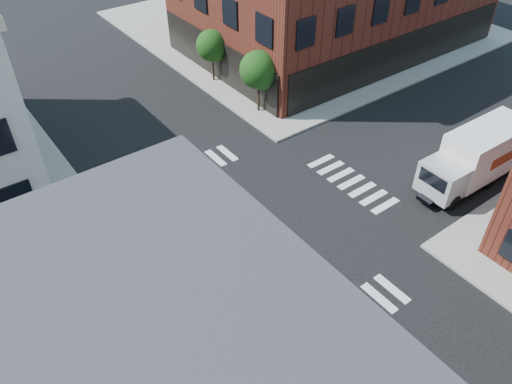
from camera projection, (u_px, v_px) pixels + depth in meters
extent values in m
plane|color=black|center=(259.00, 230.00, 26.84)|extent=(120.00, 120.00, 0.00)
cube|color=gray|center=(301.00, 24.00, 49.44)|extent=(30.00, 30.00, 0.15)
cylinder|color=black|center=(259.00, 101.00, 35.91)|extent=(0.18, 0.18, 1.47)
cylinder|color=black|center=(259.00, 92.00, 35.44)|extent=(0.12, 0.12, 1.47)
sphere|color=#12350E|center=(259.00, 70.00, 34.37)|extent=(2.69, 2.69, 2.69)
sphere|color=#12350E|center=(262.00, 77.00, 34.77)|extent=(1.85, 1.85, 1.85)
cylinder|color=black|center=(213.00, 72.00, 39.66)|extent=(0.18, 0.18, 1.33)
cylinder|color=black|center=(213.00, 64.00, 39.24)|extent=(0.12, 0.12, 1.33)
sphere|color=#12350E|center=(212.00, 45.00, 38.27)|extent=(2.43, 2.43, 2.43)
sphere|color=#12350E|center=(216.00, 51.00, 38.64)|extent=(1.67, 1.67, 1.67)
cylinder|color=black|center=(222.00, 368.00, 18.04)|extent=(0.12, 0.12, 4.60)
cube|color=#053819|center=(233.00, 346.00, 17.75)|extent=(1.10, 0.03, 0.22)
cube|color=#053819|center=(212.00, 339.00, 17.68)|extent=(0.03, 1.10, 0.22)
imported|color=black|center=(226.00, 335.00, 17.24)|extent=(0.22, 0.18, 1.10)
imported|color=black|center=(212.00, 337.00, 17.19)|extent=(0.18, 0.22, 1.10)
cube|color=silver|center=(485.00, 150.00, 29.20)|extent=(5.58, 2.51, 2.95)
cube|color=maroon|center=(503.00, 160.00, 28.44)|extent=(2.09, 0.09, 0.67)
cube|color=maroon|center=(467.00, 140.00, 29.96)|extent=(2.09, 0.09, 0.67)
cube|color=#B4B4B6|center=(442.00, 179.00, 27.92)|extent=(1.96, 2.33, 1.90)
cube|color=black|center=(433.00, 180.00, 27.30)|extent=(0.14, 1.81, 0.86)
cube|color=black|center=(465.00, 177.00, 29.66)|extent=(7.64, 1.13, 0.24)
cylinder|color=black|center=(453.00, 202.00, 27.93)|extent=(0.96, 0.36, 0.95)
cylinder|color=black|center=(425.00, 184.00, 29.19)|extent=(0.96, 0.36, 0.95)
cylinder|color=black|center=(490.00, 180.00, 29.46)|extent=(0.96, 0.36, 0.95)
cylinder|color=black|center=(461.00, 164.00, 30.71)|extent=(0.96, 0.36, 0.95)
cylinder|color=black|center=(512.00, 167.00, 30.47)|extent=(0.96, 0.36, 0.95)
cylinder|color=black|center=(484.00, 151.00, 31.73)|extent=(0.96, 0.36, 0.95)
cube|color=orange|center=(231.00, 364.00, 20.67)|extent=(0.45, 0.45, 0.04)
cone|color=orange|center=(231.00, 359.00, 20.44)|extent=(0.43, 0.43, 0.78)
cylinder|color=white|center=(231.00, 357.00, 20.37)|extent=(0.30, 0.30, 0.09)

